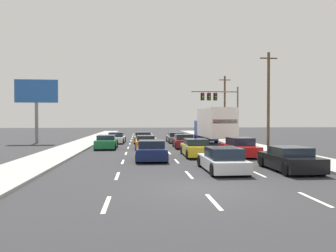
% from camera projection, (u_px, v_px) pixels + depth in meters
% --- Properties ---
extents(ground_plane, '(140.00, 140.00, 0.00)m').
position_uv_depth(ground_plane, '(160.00, 142.00, 36.88)').
color(ground_plane, '#2B2B2D').
extents(sidewalk_right, '(3.11, 80.00, 0.14)m').
position_uv_depth(sidewalk_right, '(245.00, 145.00, 32.68)').
color(sidewalk_right, '#9E9E99').
rests_on(sidewalk_right, ground_plane).
extents(sidewalk_left, '(3.11, 80.00, 0.14)m').
position_uv_depth(sidewalk_left, '(77.00, 146.00, 31.13)').
color(sidewalk_left, '#9E9E99').
rests_on(sidewalk_left, ground_plane).
extents(lane_markings, '(6.94, 57.00, 0.01)m').
position_uv_depth(lane_markings, '(162.00, 145.00, 32.55)').
color(lane_markings, silver).
rests_on(lane_markings, ground_plane).
extents(car_white, '(1.95, 4.59, 1.22)m').
position_uv_depth(car_white, '(116.00, 138.00, 35.78)').
color(car_white, white).
rests_on(car_white, ground_plane).
extents(car_green, '(1.89, 4.06, 1.24)m').
position_uv_depth(car_green, '(107.00, 142.00, 28.80)').
color(car_green, '#196B38').
rests_on(car_green, ground_plane).
extents(car_tan, '(1.99, 4.08, 1.25)m').
position_uv_depth(car_tan, '(143.00, 138.00, 35.81)').
color(car_tan, tan).
rests_on(car_tan, ground_plane).
extents(car_orange, '(1.88, 4.41, 1.20)m').
position_uv_depth(car_orange, '(146.00, 143.00, 28.94)').
color(car_orange, orange).
rests_on(car_orange, ground_plane).
extents(car_navy, '(2.09, 4.14, 1.29)m').
position_uv_depth(car_navy, '(151.00, 151.00, 20.74)').
color(car_navy, '#141E4C').
rests_on(car_navy, ground_plane).
extents(car_gray, '(1.91, 4.70, 1.18)m').
position_uv_depth(car_gray, '(176.00, 138.00, 36.80)').
color(car_gray, slate).
rests_on(car_gray, ground_plane).
extents(car_maroon, '(1.95, 4.13, 1.28)m').
position_uv_depth(car_maroon, '(184.00, 141.00, 29.75)').
color(car_maroon, maroon).
rests_on(car_maroon, ground_plane).
extents(car_yellow, '(1.84, 4.20, 1.26)m').
position_uv_depth(car_yellow, '(196.00, 148.00, 22.82)').
color(car_yellow, yellow).
rests_on(car_yellow, ground_plane).
extents(car_silver, '(1.88, 4.25, 1.24)m').
position_uv_depth(car_silver, '(222.00, 160.00, 16.15)').
color(car_silver, '#B7BABF').
rests_on(car_silver, ground_plane).
extents(box_truck, '(2.71, 9.43, 3.75)m').
position_uv_depth(box_truck, '(213.00, 125.00, 32.05)').
color(box_truck, white).
rests_on(box_truck, ground_plane).
extents(car_red, '(1.89, 4.67, 1.36)m').
position_uv_depth(car_red, '(239.00, 148.00, 22.96)').
color(car_red, red).
rests_on(car_red, ground_plane).
extents(car_black, '(2.01, 4.05, 1.25)m').
position_uv_depth(car_black, '(290.00, 160.00, 16.25)').
color(car_black, black).
rests_on(car_black, ground_plane).
extents(traffic_signal_mast, '(6.22, 0.69, 6.95)m').
position_uv_depth(traffic_signal_mast, '(217.00, 100.00, 40.99)').
color(traffic_signal_mast, '#595B56').
rests_on(traffic_signal_mast, ground_plane).
extents(utility_pole_mid, '(1.80, 0.28, 9.57)m').
position_uv_depth(utility_pole_mid, '(268.00, 98.00, 32.58)').
color(utility_pole_mid, brown).
rests_on(utility_pole_mid, ground_plane).
extents(utility_pole_far, '(1.80, 0.28, 9.44)m').
position_uv_depth(utility_pole_far, '(225.00, 106.00, 49.19)').
color(utility_pole_far, brown).
rests_on(utility_pole_far, ground_plane).
extents(roadside_billboard, '(4.72, 0.36, 7.16)m').
position_uv_depth(roadside_billboard, '(36.00, 97.00, 35.55)').
color(roadside_billboard, slate).
rests_on(roadside_billboard, ground_plane).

